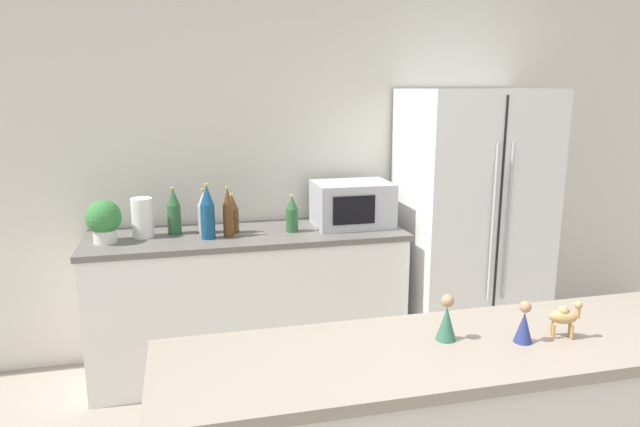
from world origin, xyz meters
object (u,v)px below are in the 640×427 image
(microwave, at_px, (352,204))
(back_bottle_1, at_px, (174,212))
(back_bottle_0, at_px, (208,212))
(back_bottle_4, at_px, (204,212))
(paper_towel_roll, at_px, (142,218))
(back_bottle_5, at_px, (292,214))
(potted_plant, at_px, (104,220))
(back_bottle_3, at_px, (228,213))
(refrigerator, at_px, (470,224))
(wise_man_figurine_blue, at_px, (524,325))
(back_bottle_2, at_px, (232,214))
(wise_man_figurine_crimson, at_px, (447,320))
(camel_figurine, at_px, (564,316))

(microwave, distance_m, back_bottle_1, 1.10)
(back_bottle_0, height_order, back_bottle_4, back_bottle_0)
(paper_towel_roll, relative_size, back_bottle_5, 1.02)
(potted_plant, height_order, back_bottle_3, back_bottle_3)
(refrigerator, distance_m, wise_man_figurine_blue, 2.10)
(back_bottle_2, xyz_separation_m, wise_man_figurine_crimson, (0.48, -1.91, 0.06))
(back_bottle_3, bearing_deg, wise_man_figurine_crimson, -74.50)
(back_bottle_4, bearing_deg, wise_man_figurine_blue, -67.00)
(back_bottle_3, bearing_deg, paper_towel_roll, 167.98)
(potted_plant, distance_m, wise_man_figurine_blue, 2.39)
(back_bottle_3, distance_m, wise_man_figurine_crimson, 1.90)
(paper_towel_roll, bearing_deg, back_bottle_0, -18.34)
(microwave, relative_size, wise_man_figurine_crimson, 3.30)
(microwave, distance_m, back_bottle_5, 0.41)
(wise_man_figurine_crimson, bearing_deg, wise_man_figurine_blue, -17.95)
(back_bottle_0, xyz_separation_m, back_bottle_2, (0.15, 0.10, -0.04))
(refrigerator, xyz_separation_m, potted_plant, (-2.28, 0.02, 0.15))
(back_bottle_5, height_order, wise_man_figurine_crimson, wise_man_figurine_crimson)
(back_bottle_3, height_order, back_bottle_4, back_bottle_3)
(paper_towel_roll, relative_size, back_bottle_1, 0.82)
(potted_plant, bearing_deg, microwave, 2.43)
(back_bottle_0, distance_m, back_bottle_4, 0.14)
(refrigerator, bearing_deg, back_bottle_4, 176.27)
(refrigerator, xyz_separation_m, paper_towel_roll, (-2.07, 0.09, 0.13))
(paper_towel_roll, xyz_separation_m, wise_man_figurine_crimson, (1.00, -1.93, 0.05))
(paper_towel_roll, bearing_deg, back_bottle_4, 2.70)
(back_bottle_3, xyz_separation_m, back_bottle_5, (0.39, 0.03, -0.03))
(refrigerator, bearing_deg, back_bottle_2, 177.42)
(refrigerator, relative_size, back_bottle_1, 6.14)
(back_bottle_0, relative_size, back_bottle_1, 1.15)
(refrigerator, height_order, paper_towel_roll, refrigerator)
(camel_figurine, bearing_deg, refrigerator, 69.37)
(back_bottle_4, bearing_deg, back_bottle_5, -10.40)
(back_bottle_5, bearing_deg, potted_plant, 179.89)
(refrigerator, xyz_separation_m, camel_figurine, (-0.72, -1.91, 0.19))
(camel_figurine, bearing_deg, back_bottle_1, 119.93)
(microwave, bearing_deg, back_bottle_5, -170.82)
(back_bottle_0, height_order, back_bottle_5, back_bottle_0)
(back_bottle_2, bearing_deg, paper_towel_roll, 177.25)
(potted_plant, xyz_separation_m, back_bottle_1, (0.38, 0.12, 0.00))
(microwave, bearing_deg, potted_plant, -177.57)
(potted_plant, height_order, microwave, microwave)
(paper_towel_roll, bearing_deg, back_bottle_2, -2.75)
(back_bottle_0, xyz_separation_m, back_bottle_1, (-0.19, 0.16, -0.02))
(back_bottle_0, bearing_deg, camel_figurine, -62.37)
(microwave, height_order, back_bottle_5, microwave)
(refrigerator, bearing_deg, wise_man_figurine_blue, -114.19)
(refrigerator, height_order, microwave, refrigerator)
(paper_towel_roll, xyz_separation_m, back_bottle_3, (0.49, -0.10, 0.03))
(microwave, relative_size, wise_man_figurine_blue, 3.67)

